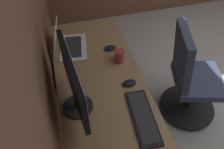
# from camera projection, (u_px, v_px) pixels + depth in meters

# --- Properties ---
(wall_back) EXTENTS (5.02, 0.10, 2.60)m
(wall_back) POSITION_uv_depth(u_px,v_px,m) (22.00, 65.00, 0.92)
(wall_back) COLOR brown
(wall_back) RESTS_ON ground
(desk) EXTENTS (1.89, 0.64, 0.73)m
(desk) POSITION_uv_depth(u_px,v_px,m) (105.00, 103.00, 1.57)
(desk) COLOR #936D47
(desk) RESTS_ON ground
(drawer_pedestal) EXTENTS (0.40, 0.51, 0.69)m
(drawer_pedestal) POSITION_uv_depth(u_px,v_px,m) (93.00, 89.00, 2.05)
(drawer_pedestal) COLOR #936D47
(drawer_pedestal) RESTS_ON ground
(monitor_primary) EXTENTS (0.56, 0.20, 0.44)m
(monitor_primary) POSITION_uv_depth(u_px,v_px,m) (74.00, 82.00, 1.27)
(monitor_primary) COLOR black
(monitor_primary) RESTS_ON desk
(laptop_leftmost) EXTENTS (0.38, 0.32, 0.22)m
(laptop_leftmost) POSITION_uv_depth(u_px,v_px,m) (66.00, 44.00, 1.82)
(laptop_leftmost) COLOR silver
(laptop_leftmost) RESTS_ON desk
(keyboard_main) EXTENTS (0.43, 0.17, 0.02)m
(keyboard_main) POSITION_uv_depth(u_px,v_px,m) (143.00, 117.00, 1.39)
(keyboard_main) COLOR black
(keyboard_main) RESTS_ON desk
(mouse_main) EXTENTS (0.06, 0.10, 0.03)m
(mouse_main) POSITION_uv_depth(u_px,v_px,m) (129.00, 83.00, 1.58)
(mouse_main) COLOR black
(mouse_main) RESTS_ON desk
(mouse_spare) EXTENTS (0.06, 0.10, 0.03)m
(mouse_spare) POSITION_uv_depth(u_px,v_px,m) (110.00, 48.00, 1.84)
(mouse_spare) COLOR black
(mouse_spare) RESTS_ON desk
(coffee_mug) EXTENTS (0.12, 0.08, 0.11)m
(coffee_mug) POSITION_uv_depth(u_px,v_px,m) (120.00, 56.00, 1.72)
(coffee_mug) COLOR #A53338
(coffee_mug) RESTS_ON desk
(office_chair) EXTENTS (0.56, 0.60, 0.97)m
(office_chair) POSITION_uv_depth(u_px,v_px,m) (190.00, 80.00, 1.98)
(office_chair) COLOR #383D56
(office_chair) RESTS_ON ground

